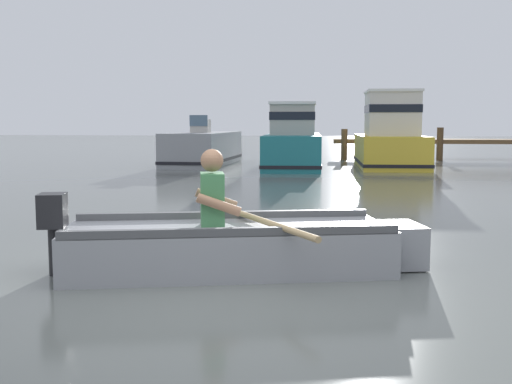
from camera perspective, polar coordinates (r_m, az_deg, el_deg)
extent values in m
plane|color=slate|center=(5.26, -3.31, -9.56)|extent=(120.00, 120.00, 0.00)
cylinder|color=#4D3924|center=(24.11, 8.07, 4.34)|extent=(0.24, 0.24, 1.18)
cylinder|color=#4D3924|center=(24.45, 16.47, 4.24)|extent=(0.24, 0.24, 1.24)
cube|color=gray|center=(6.10, -2.57, -5.18)|extent=(3.27, 1.78, 0.44)
cube|color=gray|center=(6.45, 13.00, -4.70)|extent=(0.53, 0.68, 0.42)
cube|color=#4D4E51|center=(6.56, -2.89, -2.14)|extent=(2.98, 0.77, 0.08)
cube|color=#4D4E51|center=(5.55, -2.23, -3.70)|extent=(2.98, 0.77, 0.08)
cube|color=#A0A2A8|center=(6.06, -3.53, -3.53)|extent=(0.50, 1.05, 0.06)
cylinder|color=black|center=(6.20, -18.02, -4.82)|extent=(0.12, 0.12, 0.54)
cube|color=black|center=(6.15, -18.13, -1.62)|extent=(0.30, 0.33, 0.32)
cube|color=#3F7F4C|center=(6.01, -4.02, -0.72)|extent=(0.29, 0.38, 0.52)
sphere|color=#9E7051|center=(5.98, -4.05, 2.90)|extent=(0.22, 0.22, 0.22)
cylinder|color=#9E7051|center=(6.24, -3.65, -0.64)|extent=(0.43, 0.18, 0.23)
cylinder|color=#9E7051|center=(5.80, -3.43, -1.18)|extent=(0.43, 0.18, 0.23)
cylinder|color=tan|center=(5.94, 0.89, -2.75)|extent=(1.09, 1.74, 0.06)
cube|color=gray|center=(21.39, -4.83, 4.00)|extent=(1.92, 5.15, 1.09)
cube|color=black|center=(21.41, -4.82, 3.05)|extent=(1.96, 5.19, 0.10)
cube|color=beige|center=(21.00, -5.10, 6.04)|extent=(0.62, 0.52, 0.44)
cube|color=slate|center=(20.75, -5.28, 6.53)|extent=(0.61, 0.06, 0.36)
cube|color=#1E727A|center=(20.44, 3.46, 3.84)|extent=(1.89, 6.33, 1.05)
cube|color=black|center=(20.46, 3.45, 2.89)|extent=(1.94, 6.37, 0.10)
cube|color=#B2ADA3|center=(19.85, 3.43, 6.60)|extent=(1.41, 2.68, 0.92)
cube|color=black|center=(19.85, 3.43, 6.94)|extent=(1.44, 2.71, 0.24)
cube|color=white|center=(19.86, 3.44, 8.05)|extent=(1.48, 2.81, 0.08)
cube|color=gold|center=(20.57, 12.11, 3.68)|extent=(2.07, 4.74, 1.01)
cube|color=black|center=(20.59, 12.09, 2.76)|extent=(2.11, 4.78, 0.10)
cube|color=silver|center=(20.13, 12.33, 6.96)|extent=(1.58, 2.00, 1.33)
cube|color=black|center=(20.13, 12.34, 7.43)|extent=(1.61, 2.03, 0.24)
cube|color=white|center=(20.15, 12.38, 8.97)|extent=(1.66, 2.10, 0.08)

